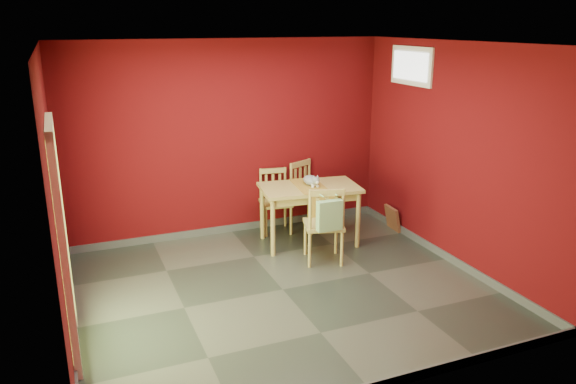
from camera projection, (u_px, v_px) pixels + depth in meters
name	position (u px, v px, depth m)	size (l,w,h in m)	color
ground	(283.00, 289.00, 6.35)	(4.50, 4.50, 0.00)	#2D342D
room_shell	(283.00, 285.00, 6.34)	(4.50, 4.50, 4.50)	#4D080B
doorway	(61.00, 236.00, 4.86)	(0.06, 1.01, 2.13)	#B7D838
window	(411.00, 66.00, 7.36)	(0.05, 0.90, 0.50)	white
outlet_plate	(331.00, 199.00, 8.61)	(0.08, 0.01, 0.12)	silver
dining_table	(310.00, 193.00, 7.50)	(1.38, 0.91, 0.81)	#A7954E
table_runner	(314.00, 193.00, 7.37)	(0.46, 0.81, 0.39)	olive
chair_far_left	(275.00, 200.00, 8.02)	(0.48, 0.48, 0.90)	#A7954E
chair_far_right	(308.00, 195.00, 8.15)	(0.61, 0.61, 0.98)	#A7954E
chair_near	(324.00, 224.00, 6.94)	(0.58, 0.58, 1.00)	#A7954E
tote_bag	(330.00, 215.00, 6.67)	(0.31, 0.19, 0.44)	#7EB074
cat	(311.00, 179.00, 7.49)	(0.19, 0.36, 0.18)	slate
picture_frame	(392.00, 218.00, 8.14)	(0.14, 0.35, 0.35)	brown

